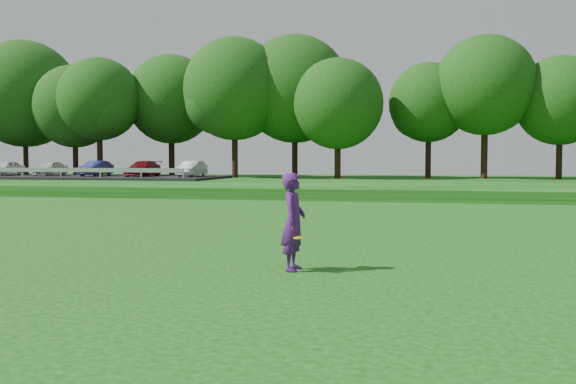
# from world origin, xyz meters

# --- Properties ---
(ground) EXTENTS (140.00, 140.00, 0.00)m
(ground) POSITION_xyz_m (0.00, 0.00, 0.00)
(ground) COLOR #10410C
(ground) RESTS_ON ground
(berm) EXTENTS (130.00, 30.00, 0.60)m
(berm) POSITION_xyz_m (0.00, 34.00, 0.30)
(berm) COLOR #10410C
(berm) RESTS_ON ground
(walking_path) EXTENTS (130.00, 1.60, 0.04)m
(walking_path) POSITION_xyz_m (0.00, 20.00, 0.02)
(walking_path) COLOR gray
(walking_path) RESTS_ON ground
(treeline) EXTENTS (104.00, 7.00, 15.00)m
(treeline) POSITION_xyz_m (0.00, 38.00, 8.10)
(treeline) COLOR #19420F
(treeline) RESTS_ON berm
(parking_lot) EXTENTS (24.00, 9.00, 1.38)m
(parking_lot) POSITION_xyz_m (-24.41, 32.82, 1.06)
(parking_lot) COLOR black
(parking_lot) RESTS_ON berm
(woman) EXTENTS (0.50, 0.69, 1.89)m
(woman) POSITION_xyz_m (1.16, -0.88, 0.94)
(woman) COLOR #4D186C
(woman) RESTS_ON ground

